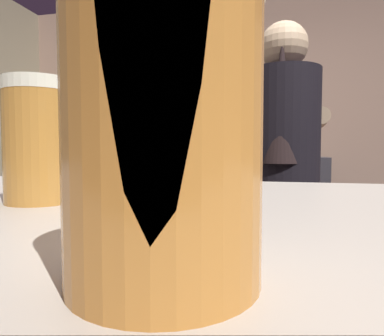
% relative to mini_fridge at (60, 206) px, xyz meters
% --- Properties ---
extents(wall_back, '(5.20, 0.10, 2.70)m').
position_rel_mini_fridge_xyz_m(wall_back, '(2.05, 0.45, 0.80)').
color(wall_back, '#987864').
rests_on(wall_back, ground).
extents(prep_counter, '(2.10, 0.60, 0.91)m').
position_rel_mini_fridge_xyz_m(prep_counter, '(2.40, -1.04, -0.10)').
color(prep_counter, brown).
rests_on(prep_counter, ground).
extents(back_shelf, '(0.98, 0.36, 1.07)m').
position_rel_mini_fridge_xyz_m(back_shelf, '(2.18, 0.17, -0.02)').
color(back_shelf, '#333138').
rests_on(back_shelf, ground).
extents(mini_fridge, '(0.59, 0.58, 1.10)m').
position_rel_mini_fridge_xyz_m(mini_fridge, '(0.00, 0.00, 0.00)').
color(mini_fridge, white).
rests_on(mini_fridge, ground).
extents(bartender, '(0.45, 0.53, 1.73)m').
position_rel_mini_fridge_xyz_m(bartender, '(2.19, -1.50, 0.45)').
color(bartender, '#303636').
rests_on(bartender, ground).
extents(mixing_bowl, '(0.17, 0.17, 0.05)m').
position_rel_mini_fridge_xyz_m(mixing_bowl, '(2.08, -1.13, 0.38)').
color(mixing_bowl, '#D5592E').
rests_on(mixing_bowl, prep_counter).
extents(chefs_knife, '(0.24, 0.06, 0.01)m').
position_rel_mini_fridge_xyz_m(chefs_knife, '(2.47, -1.09, 0.36)').
color(chefs_knife, silver).
rests_on(chefs_knife, prep_counter).
extents(pint_glass_near, '(0.07, 0.07, 0.13)m').
position_rel_mini_fridge_xyz_m(pint_glass_near, '(1.88, -2.81, 0.60)').
color(pint_glass_near, '#C08135').
rests_on(pint_glass_near, bar_counter).
extents(pint_glass_far, '(0.08, 0.08, 0.13)m').
position_rel_mini_fridge_xyz_m(pint_glass_far, '(2.07, -2.98, 0.60)').
color(pint_glass_far, '#C88035').
rests_on(pint_glass_far, bar_counter).
extents(bottle_hot_sauce, '(0.05, 0.05, 0.26)m').
position_rel_mini_fridge_xyz_m(bottle_hot_sauce, '(2.36, 0.21, 0.62)').
color(bottle_hot_sauce, red).
rests_on(bottle_hot_sauce, back_shelf).
extents(bottle_soy, '(0.07, 0.07, 0.18)m').
position_rel_mini_fridge_xyz_m(bottle_soy, '(1.80, 0.11, 0.59)').
color(bottle_soy, black).
rests_on(bottle_soy, back_shelf).
extents(bottle_vinegar, '(0.07, 0.07, 0.22)m').
position_rel_mini_fridge_xyz_m(bottle_vinegar, '(2.50, 0.24, 0.60)').
color(bottle_vinegar, '#CED37E').
rests_on(bottle_vinegar, back_shelf).
extents(bottle_olive_oil, '(0.07, 0.07, 0.26)m').
position_rel_mini_fridge_xyz_m(bottle_olive_oil, '(2.24, 0.10, 0.62)').
color(bottle_olive_oil, '#B82D16').
rests_on(bottle_olive_oil, back_shelf).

